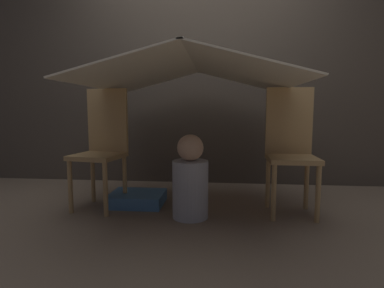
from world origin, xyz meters
TOP-DOWN VIEW (x-y plane):
  - ground_plane at (0.00, 0.00)m, footprint 8.80×8.80m
  - wall_back at (0.00, 1.08)m, footprint 7.00×0.05m
  - chair_left at (-0.76, 0.16)m, footprint 0.42×0.42m
  - chair_right at (0.77, 0.16)m, footprint 0.37×0.37m
  - sheet_canopy at (0.00, 0.08)m, footprint 1.54×1.39m
  - person_front at (-0.00, -0.05)m, footprint 0.27×0.27m
  - floor_cushion at (-0.49, 0.22)m, footprint 0.45×0.36m

SIDE VIEW (x-z plane):
  - ground_plane at x=0.00m, z-range 0.00..0.00m
  - floor_cushion at x=-0.49m, z-range 0.00..0.10m
  - person_front at x=0.00m, z-range -0.04..0.59m
  - chair_left at x=-0.76m, z-range 0.03..1.02m
  - chair_right at x=0.77m, z-range 0.03..1.02m
  - sheet_canopy at x=0.00m, z-range 0.98..1.19m
  - wall_back at x=0.00m, z-range 0.00..2.50m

